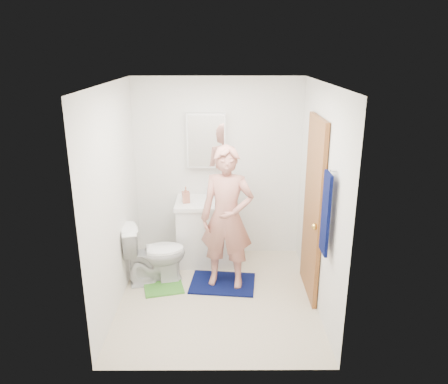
# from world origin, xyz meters

# --- Properties ---
(floor) EXTENTS (2.20, 2.40, 0.02)m
(floor) POSITION_xyz_m (0.00, 0.00, -0.01)
(floor) COLOR beige
(floor) RESTS_ON ground
(ceiling) EXTENTS (2.20, 2.40, 0.02)m
(ceiling) POSITION_xyz_m (0.00, 0.00, 2.41)
(ceiling) COLOR white
(ceiling) RESTS_ON ground
(wall_back) EXTENTS (2.20, 0.02, 2.40)m
(wall_back) POSITION_xyz_m (0.00, 1.21, 1.20)
(wall_back) COLOR white
(wall_back) RESTS_ON ground
(wall_front) EXTENTS (2.20, 0.02, 2.40)m
(wall_front) POSITION_xyz_m (0.00, -1.21, 1.20)
(wall_front) COLOR white
(wall_front) RESTS_ON ground
(wall_left) EXTENTS (0.02, 2.40, 2.40)m
(wall_left) POSITION_xyz_m (-1.11, 0.00, 1.20)
(wall_left) COLOR white
(wall_left) RESTS_ON ground
(wall_right) EXTENTS (0.02, 2.40, 2.40)m
(wall_right) POSITION_xyz_m (1.11, 0.00, 1.20)
(wall_right) COLOR white
(wall_right) RESTS_ON ground
(vanity_cabinet) EXTENTS (0.75, 0.55, 0.80)m
(vanity_cabinet) POSITION_xyz_m (-0.15, 0.91, 0.40)
(vanity_cabinet) COLOR white
(vanity_cabinet) RESTS_ON floor
(countertop) EXTENTS (0.79, 0.59, 0.05)m
(countertop) POSITION_xyz_m (-0.15, 0.91, 0.83)
(countertop) COLOR white
(countertop) RESTS_ON vanity_cabinet
(sink_basin) EXTENTS (0.40, 0.40, 0.03)m
(sink_basin) POSITION_xyz_m (-0.15, 0.91, 0.84)
(sink_basin) COLOR white
(sink_basin) RESTS_ON countertop
(faucet) EXTENTS (0.03, 0.03, 0.12)m
(faucet) POSITION_xyz_m (-0.15, 1.09, 0.91)
(faucet) COLOR silver
(faucet) RESTS_ON countertop
(medicine_cabinet) EXTENTS (0.50, 0.12, 0.70)m
(medicine_cabinet) POSITION_xyz_m (-0.15, 1.14, 1.60)
(medicine_cabinet) COLOR white
(medicine_cabinet) RESTS_ON wall_back
(mirror_panel) EXTENTS (0.46, 0.01, 0.66)m
(mirror_panel) POSITION_xyz_m (-0.15, 1.08, 1.60)
(mirror_panel) COLOR white
(mirror_panel) RESTS_ON wall_back
(door) EXTENTS (0.05, 0.80, 2.05)m
(door) POSITION_xyz_m (1.07, 0.15, 1.02)
(door) COLOR #9E5D2B
(door) RESTS_ON ground
(door_knob) EXTENTS (0.07, 0.07, 0.07)m
(door_knob) POSITION_xyz_m (1.03, -0.17, 0.95)
(door_knob) COLOR gold
(door_knob) RESTS_ON door
(towel) EXTENTS (0.03, 0.24, 0.80)m
(towel) POSITION_xyz_m (1.03, -0.57, 1.25)
(towel) COLOR #060D3E
(towel) RESTS_ON wall_right
(towel_hook) EXTENTS (0.06, 0.02, 0.02)m
(towel_hook) POSITION_xyz_m (1.07, -0.57, 1.67)
(towel_hook) COLOR silver
(towel_hook) RESTS_ON wall_right
(toilet) EXTENTS (0.81, 0.57, 0.75)m
(toilet) POSITION_xyz_m (-0.76, 0.37, 0.38)
(toilet) COLOR white
(toilet) RESTS_ON floor
(bath_mat) EXTENTS (0.82, 0.63, 0.02)m
(bath_mat) POSITION_xyz_m (0.06, 0.29, 0.01)
(bath_mat) COLOR #060D3E
(bath_mat) RESTS_ON floor
(green_rug) EXTENTS (0.53, 0.48, 0.02)m
(green_rug) POSITION_xyz_m (-0.65, 0.20, 0.01)
(green_rug) COLOR #449030
(green_rug) RESTS_ON floor
(soap_dispenser) EXTENTS (0.11, 0.11, 0.21)m
(soap_dispenser) POSITION_xyz_m (-0.41, 0.86, 0.95)
(soap_dispenser) COLOR #B36B53
(soap_dispenser) RESTS_ON countertop
(toothbrush_cup) EXTENTS (0.14, 0.14, 0.09)m
(toothbrush_cup) POSITION_xyz_m (0.03, 1.03, 0.90)
(toothbrush_cup) COLOR #6C4496
(toothbrush_cup) RESTS_ON countertop
(man) EXTENTS (0.68, 0.51, 1.69)m
(man) POSITION_xyz_m (0.11, 0.28, 0.87)
(man) COLOR tan
(man) RESTS_ON bath_mat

